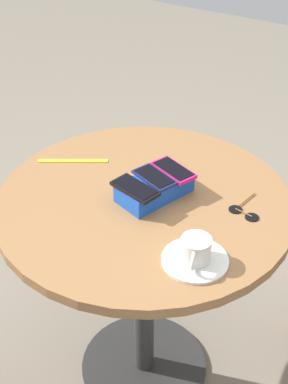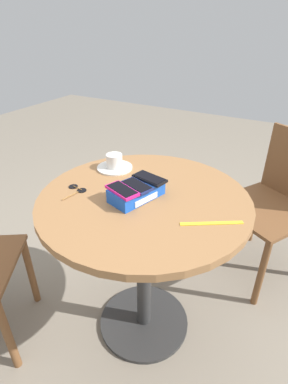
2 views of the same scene
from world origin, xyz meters
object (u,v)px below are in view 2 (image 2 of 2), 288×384
at_px(phone_navy, 137,186).
at_px(sunglasses, 77,189).
at_px(saucer, 115,168).
at_px(round_table, 144,230).
at_px(lanyard_strap, 212,223).
at_px(phone_magenta, 122,190).
at_px(phone_black, 150,178).
at_px(coffee_cup, 114,160).
at_px(phone_box, 137,192).
at_px(chair_near_window, 274,203).

bearing_deg(phone_navy, sunglasses, 103.40).
bearing_deg(phone_navy, saucer, 51.13).
relative_size(round_table, lanyard_strap, 3.87).
bearing_deg(saucer, lanyard_strap, -110.58).
xyz_separation_m(phone_navy, lanyard_strap, (-0.02, -0.31, -0.06)).
bearing_deg(phone_magenta, lanyard_strap, -82.69).
xyz_separation_m(phone_black, lanyard_strap, (-0.09, -0.29, -0.06)).
xyz_separation_m(round_table, sunglasses, (-0.09, 0.27, 0.17)).
distance_m(phone_magenta, lanyard_strap, 0.34).
bearing_deg(lanyard_strap, phone_black, 72.63).
distance_m(phone_black, sunglasses, 0.31).
bearing_deg(phone_black, coffee_cup, 65.44).
height_order(phone_magenta, lanyard_strap, phone_magenta).
height_order(phone_box, sunglasses, phone_box).
xyz_separation_m(saucer, coffee_cup, (0.00, 0.00, 0.04)).
height_order(phone_box, phone_magenta, phone_magenta).
bearing_deg(sunglasses, lanyard_strap, -85.52).
xyz_separation_m(sunglasses, chair_near_window, (0.84, -0.71, -0.31)).
distance_m(round_table, sunglasses, 0.33).
bearing_deg(phone_magenta, sunglasses, 90.22).
distance_m(phone_black, coffee_cup, 0.27).
bearing_deg(saucer, phone_magenta, -140.45).
xyz_separation_m(phone_magenta, coffee_cup, (0.25, 0.20, -0.02)).
relative_size(phone_box, sunglasses, 1.86).
bearing_deg(coffee_cup, phone_magenta, -140.60).
height_order(saucer, lanyard_strap, saucer).
distance_m(phone_magenta, sunglasses, 0.23).
bearing_deg(phone_navy, phone_box, 43.44).
distance_m(round_table, saucer, 0.34).
bearing_deg(coffee_cup, chair_near_window, -49.39).
bearing_deg(sunglasses, phone_magenta, -89.78).
xyz_separation_m(phone_magenta, sunglasses, (-0.00, 0.23, -0.06)).
bearing_deg(round_table, phone_magenta, 153.87).
distance_m(round_table, phone_navy, 0.23).
distance_m(round_table, phone_magenta, 0.25).
xyz_separation_m(phone_box, lanyard_strap, (-0.02, -0.31, -0.03)).
xyz_separation_m(round_table, saucer, (0.16, 0.25, 0.17)).
bearing_deg(round_table, phone_black, -0.86).
height_order(round_table, sunglasses, sunglasses).
bearing_deg(round_table, chair_near_window, -30.48).
bearing_deg(sunglasses, round_table, -71.58).
xyz_separation_m(round_table, phone_box, (-0.02, 0.02, 0.19)).
xyz_separation_m(coffee_cup, lanyard_strap, (-0.20, -0.54, -0.04)).
bearing_deg(saucer, phone_black, -114.20).
bearing_deg(phone_box, chair_near_window, -30.76).
xyz_separation_m(phone_black, sunglasses, (-0.14, 0.27, -0.06)).
xyz_separation_m(saucer, chair_near_window, (0.59, -0.69, -0.31)).
xyz_separation_m(phone_navy, saucer, (0.19, 0.23, -0.05)).
height_order(lanyard_strap, chair_near_window, chair_near_window).
bearing_deg(chair_near_window, saucer, 130.75).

